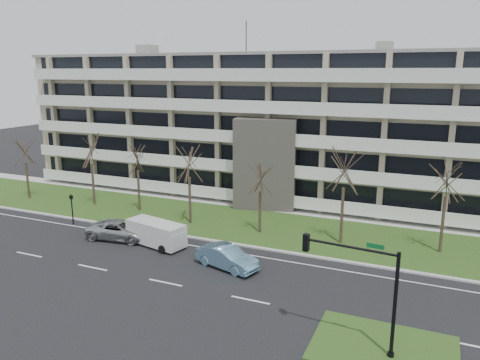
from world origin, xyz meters
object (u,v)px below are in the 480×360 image
at_px(white_van, 157,232).
at_px(traffic_signal, 362,281).
at_px(silver_pickup, 121,230).
at_px(blue_sedan, 227,257).
at_px(pedestrian_signal, 72,205).

height_order(white_van, traffic_signal, traffic_signal).
xyz_separation_m(silver_pickup, white_van, (3.56, -0.10, 0.39)).
height_order(blue_sedan, white_van, white_van).
xyz_separation_m(blue_sedan, pedestrian_signal, (-16.78, 3.18, 0.99)).
bearing_deg(pedestrian_signal, blue_sedan, -14.76).
bearing_deg(white_van, silver_pickup, -169.04).
distance_m(blue_sedan, traffic_signal, 12.23).
relative_size(white_van, traffic_signal, 0.94).
bearing_deg(traffic_signal, blue_sedan, 154.06).
height_order(silver_pickup, blue_sedan, blue_sedan).
bearing_deg(pedestrian_signal, silver_pickup, -16.57).
distance_m(white_van, pedestrian_signal, 10.04).
bearing_deg(blue_sedan, silver_pickup, 96.40).
height_order(blue_sedan, traffic_signal, traffic_signal).
xyz_separation_m(white_van, pedestrian_signal, (-9.91, 1.51, 0.61)).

